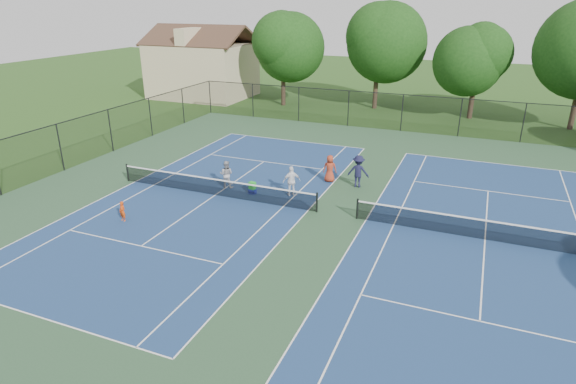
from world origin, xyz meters
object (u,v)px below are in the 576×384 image
at_px(clapboard_house, 203,68).
at_px(bystander_c, 330,169).
at_px(tree_back_a, 283,44).
at_px(bystander_a, 292,181).
at_px(child_player, 122,211).
at_px(tree_back_b, 379,39).
at_px(ball_crate, 252,191).
at_px(tree_back_c, 478,56).
at_px(ball_hopper, 252,186).
at_px(instructor, 226,174).
at_px(bystander_b, 358,171).

bearing_deg(clapboard_house, bystander_c, -44.07).
height_order(tree_back_a, bystander_a, tree_back_a).
bearing_deg(clapboard_house, child_player, -65.43).
xyz_separation_m(tree_back_a, tree_back_b, (9.00, 2.00, 0.56)).
bearing_deg(ball_crate, tree_back_b, 87.23).
distance_m(clapboard_house, child_player, 32.63).
distance_m(clapboard_house, bystander_a, 30.81).
height_order(tree_back_c, ball_hopper, tree_back_c).
bearing_deg(tree_back_b, bystander_a, -87.83).
bearing_deg(ball_hopper, tree_back_b, 87.23).
bearing_deg(child_player, ball_crate, 63.80).
relative_size(instructor, ball_hopper, 3.96).
height_order(tree_back_a, ball_crate, tree_back_a).
xyz_separation_m(tree_back_a, bystander_b, (12.97, -19.72, -5.09)).
distance_m(ball_crate, ball_hopper, 0.34).
bearing_deg(clapboard_house, bystander_a, -49.58).
relative_size(tree_back_a, bystander_a, 5.42).
height_order(tree_back_a, tree_back_c, tree_back_a).
xyz_separation_m(tree_back_a, bystander_a, (9.92, -22.40, -5.19)).
distance_m(bystander_c, ball_crate, 4.90).
height_order(clapboard_house, bystander_a, clapboard_house).
bearing_deg(tree_back_c, bystander_c, -108.34).
bearing_deg(child_player, instructor, 78.15).
bearing_deg(ball_hopper, instructor, 170.99).
bearing_deg(bystander_a, clapboard_house, -85.23).
bearing_deg(tree_back_c, tree_back_b, 173.66).
height_order(instructor, bystander_a, bystander_a).
distance_m(tree_back_a, clapboard_house, 10.47).
relative_size(tree_back_a, ball_crate, 23.56).
bearing_deg(bystander_a, ball_crate, -20.42).
bearing_deg(tree_back_a, tree_back_c, 3.18).
relative_size(ball_crate, ball_hopper, 0.96).
bearing_deg(bystander_c, child_player, 38.29).
height_order(bystander_a, ball_crate, bystander_a).
relative_size(tree_back_b, bystander_a, 5.94).
xyz_separation_m(instructor, ball_crate, (1.78, -0.28, -0.67)).
bearing_deg(bystander_c, ball_crate, 33.98).
bearing_deg(bystander_b, bystander_a, 38.42).
bearing_deg(bystander_c, tree_back_a, -71.61).
height_order(instructor, ball_hopper, instructor).
distance_m(tree_back_c, ball_hopper, 26.53).
bearing_deg(bystander_a, bystander_b, -174.31).
xyz_separation_m(child_player, bystander_c, (7.68, 9.06, 0.31)).
distance_m(clapboard_house, instructor, 28.69).
distance_m(tree_back_a, child_player, 29.32).
bearing_deg(instructor, tree_back_c, -128.26).
bearing_deg(ball_crate, instructor, 170.99).
bearing_deg(bystander_c, bystander_a, 54.66).
bearing_deg(ball_crate, clapboard_house, 126.58).
height_order(tree_back_b, tree_back_c, tree_back_b).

